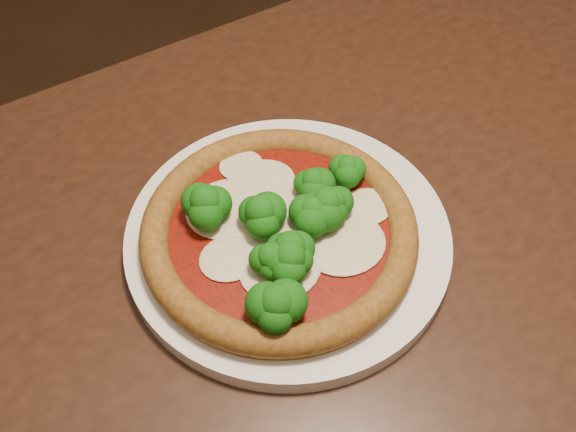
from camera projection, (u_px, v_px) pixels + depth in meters
dining_table at (380, 311)px, 0.68m from camera, size 1.22×0.86×0.75m
plate at (288, 236)px, 0.61m from camera, size 0.31×0.31×0.02m
pizza at (281, 229)px, 0.58m from camera, size 0.25×0.25×0.06m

